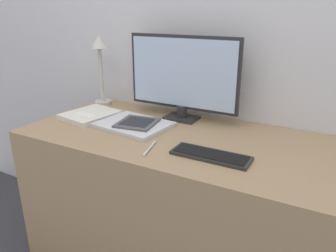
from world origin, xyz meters
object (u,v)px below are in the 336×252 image
object	(u,v)px
keyboard	(211,155)
pen	(149,148)
ereader	(137,123)
notebook	(90,115)
monitor	(182,76)
laptop	(134,125)
desk_lamp	(100,61)

from	to	relation	value
keyboard	pen	world-z (taller)	keyboard
ereader	pen	size ratio (longest dim) A/B	1.39
notebook	monitor	bearing A→B (deg)	26.07
laptop	desk_lamp	size ratio (longest dim) A/B	0.89
desk_lamp	monitor	bearing A→B (deg)	-1.98
keyboard	ereader	world-z (taller)	ereader
desk_lamp	keyboard	bearing A→B (deg)	-24.38
monitor	keyboard	bearing A→B (deg)	-49.99
monitor	pen	size ratio (longest dim) A/B	3.97
keyboard	monitor	bearing A→B (deg)	130.01
ereader	desk_lamp	bearing A→B (deg)	149.16
keyboard	desk_lamp	xyz separation A→B (m)	(-0.76, 0.34, 0.23)
ereader	keyboard	bearing A→B (deg)	-17.68
ereader	pen	xyz separation A→B (m)	(0.17, -0.17, -0.02)
keyboard	pen	xyz separation A→B (m)	(-0.22, -0.05, -0.00)
notebook	ereader	bearing A→B (deg)	-2.08
keyboard	pen	distance (m)	0.23
monitor	keyboard	size ratio (longest dim) A/B	1.91
ereader	desk_lamp	xyz separation A→B (m)	(-0.37, 0.22, 0.21)
keyboard	pen	bearing A→B (deg)	-167.72
keyboard	laptop	distance (m)	0.43
laptop	desk_lamp	bearing A→B (deg)	148.04
pen	notebook	bearing A→B (deg)	157.55
monitor	notebook	world-z (taller)	monitor
monitor	notebook	bearing A→B (deg)	-153.93
desk_lamp	notebook	world-z (taller)	desk_lamp
laptop	notebook	distance (m)	0.26
ereader	pen	distance (m)	0.24
notebook	pen	size ratio (longest dim) A/B	1.99
desk_lamp	pen	world-z (taller)	desk_lamp
monitor	pen	xyz separation A→B (m)	(0.05, -0.38, -0.20)
ereader	desk_lamp	size ratio (longest dim) A/B	0.52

